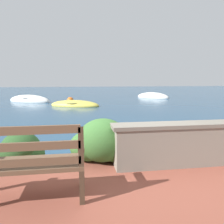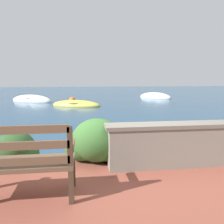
{
  "view_description": "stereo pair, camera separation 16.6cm",
  "coord_description": "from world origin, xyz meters",
  "px_view_note": "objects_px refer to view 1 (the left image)",
  "views": [
    {
      "loc": [
        -1.02,
        -3.94,
        1.64
      ],
      "look_at": [
        0.28,
        4.71,
        0.29
      ],
      "focal_mm": 35.0,
      "sensor_mm": 36.0,
      "label": 1
    },
    {
      "loc": [
        -0.85,
        -3.97,
        1.64
      ],
      "look_at": [
        0.28,
        4.71,
        0.29
      ],
      "focal_mm": 35.0,
      "sensor_mm": 36.0,
      "label": 2
    }
  ],
  "objects_px": {
    "mooring_buoy": "(70,100)",
    "rowboat_nearest": "(75,105)",
    "park_bench": "(26,161)",
    "rowboat_mid": "(29,101)",
    "rowboat_far": "(153,97)"
  },
  "relations": [
    {
      "from": "rowboat_nearest",
      "to": "mooring_buoy",
      "type": "distance_m",
      "value": 2.65
    },
    {
      "from": "rowboat_nearest",
      "to": "mooring_buoy",
      "type": "xyz_separation_m",
      "value": [
        -0.36,
        2.62,
        0.03
      ]
    },
    {
      "from": "park_bench",
      "to": "rowboat_nearest",
      "type": "height_order",
      "value": "park_bench"
    },
    {
      "from": "rowboat_mid",
      "to": "rowboat_far",
      "type": "height_order",
      "value": "rowboat_mid"
    },
    {
      "from": "rowboat_nearest",
      "to": "rowboat_far",
      "type": "relative_size",
      "value": 1.19
    },
    {
      "from": "rowboat_mid",
      "to": "mooring_buoy",
      "type": "xyz_separation_m",
      "value": [
        2.86,
        -0.28,
        0.01
      ]
    },
    {
      "from": "rowboat_nearest",
      "to": "rowboat_mid",
      "type": "relative_size",
      "value": 0.96
    },
    {
      "from": "park_bench",
      "to": "mooring_buoy",
      "type": "height_order",
      "value": "park_bench"
    },
    {
      "from": "park_bench",
      "to": "rowboat_nearest",
      "type": "bearing_deg",
      "value": 89.19
    },
    {
      "from": "mooring_buoy",
      "to": "rowboat_mid",
      "type": "bearing_deg",
      "value": 174.42
    },
    {
      "from": "rowboat_nearest",
      "to": "rowboat_far",
      "type": "bearing_deg",
      "value": 57.67
    },
    {
      "from": "rowboat_far",
      "to": "rowboat_mid",
      "type": "bearing_deg",
      "value": 56.0
    },
    {
      "from": "rowboat_far",
      "to": "park_bench",
      "type": "bearing_deg",
      "value": 112.09
    },
    {
      "from": "mooring_buoy",
      "to": "park_bench",
      "type": "bearing_deg",
      "value": -89.9
    },
    {
      "from": "mooring_buoy",
      "to": "rowboat_nearest",
      "type": "bearing_deg",
      "value": -82.14
    }
  ]
}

